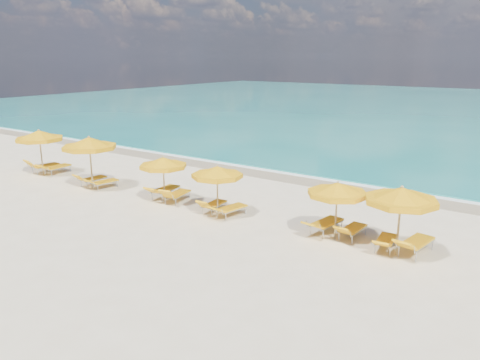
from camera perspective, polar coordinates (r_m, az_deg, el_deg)
The scene contains 23 objects.
ground_plane at distance 18.98m, azimuth -2.60°, elevation -4.46°, with size 120.00×120.00×0.00m, color beige.
ocean at distance 63.46m, azimuth 25.03°, elevation 7.80°, with size 120.00×80.00×0.30m, color #14726C.
wet_sand_band at distance 25.00m, azimuth 7.76°, elevation 0.18°, with size 120.00×2.60×0.01m, color tan.
foam_line at distance 25.70m, azimuth 8.58°, elevation 0.55°, with size 120.00×1.20×0.03m, color white.
whitecap_near at distance 36.04m, azimuth 6.30°, elevation 4.74°, with size 14.00×0.36×0.05m, color white.
umbrella_0 at distance 27.39m, azimuth -23.28°, elevation 4.95°, with size 3.03×3.03×2.50m.
umbrella_1 at distance 23.60m, azimuth -17.90°, elevation 4.23°, with size 3.26×3.26×2.60m.
umbrella_2 at distance 20.56m, azimuth -9.36°, elevation 2.06°, with size 2.44×2.44×2.10m.
umbrella_3 at distance 18.65m, azimuth -2.81°, elevation 0.93°, with size 2.40×2.40×2.10m.
umbrella_4 at distance 16.48m, azimuth 11.78°, elevation -1.18°, with size 2.48×2.48×2.12m.
umbrella_5 at distance 15.60m, azimuth 19.07°, elevation -1.86°, with size 2.33×2.33×2.35m.
lounger_0_left at distance 28.22m, azimuth -22.69°, elevation 1.32°, with size 0.79×1.86×0.89m.
lounger_0_right at distance 27.65m, azimuth -21.41°, elevation 1.18°, with size 0.71×1.93×0.74m.
lounger_1_left at distance 24.58m, azimuth -17.51°, elevation -0.14°, with size 0.66×1.70×0.74m.
lounger_1_right at distance 23.85m, azimuth -16.20°, elevation -0.52°, with size 0.82×1.70×0.64m.
lounger_2_left at distance 21.65m, azimuth -9.13°, elevation -1.55°, with size 0.82×1.99×0.77m.
lounger_2_right at distance 20.93m, azimuth -7.68°, elevation -2.09°, with size 0.91×1.85×0.83m.
lounger_3_left at distance 19.48m, azimuth -3.25°, elevation -3.35°, with size 0.65×1.62×0.73m.
lounger_3_right at distance 18.91m, azimuth -1.13°, elevation -3.86°, with size 0.87×1.84×0.65m.
lounger_4_left at distance 17.48m, azimuth 10.38°, elevation -5.64°, with size 0.89×2.01×0.70m.
lounger_4_right at distance 17.18m, azimuth 13.50°, elevation -6.25°, with size 0.67×1.73×0.72m.
lounger_5_left at distance 16.51m, azimuth 17.30°, elevation -7.45°, with size 0.73×1.71×0.64m.
lounger_5_right at distance 16.47m, azimuth 20.60°, elevation -7.65°, with size 0.94×2.04×0.81m.
Camera 1 is at (10.94, -14.19, 6.27)m, focal length 35.00 mm.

